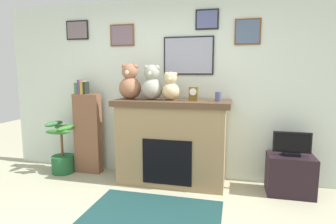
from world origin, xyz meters
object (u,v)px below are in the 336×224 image
(bookshelf, at_px, (88,131))
(teddy_bear_brown, at_px, (152,84))
(teddy_bear_grey, at_px, (130,83))
(fireplace, at_px, (172,141))
(teddy_bear_tan, at_px, (171,87))
(television, at_px, (292,145))
(tv_stand, at_px, (290,175))
(potted_plant, at_px, (63,154))
(mantel_clock, at_px, (193,94))
(candle_jar, at_px, (218,97))

(bookshelf, xyz_separation_m, teddy_bear_brown, (1.08, -0.11, 0.75))
(bookshelf, xyz_separation_m, teddy_bear_grey, (0.76, -0.11, 0.76))
(fireplace, relative_size, teddy_bear_tan, 4.13)
(television, relative_size, teddy_bear_grey, 0.91)
(television, bearing_deg, tv_stand, 90.00)
(potted_plant, relative_size, mantel_clock, 4.39)
(teddy_bear_brown, bearing_deg, candle_jar, 0.04)
(potted_plant, distance_m, teddy_bear_grey, 1.59)
(fireplace, bearing_deg, teddy_bear_tan, -122.48)
(tv_stand, distance_m, candle_jar, 1.36)
(tv_stand, bearing_deg, candle_jar, -179.69)
(potted_plant, height_order, teddy_bear_tan, teddy_bear_tan)
(television, bearing_deg, potted_plant, -179.54)
(bookshelf, xyz_separation_m, tv_stand, (2.92, -0.10, -0.40))
(bookshelf, relative_size, teddy_bear_brown, 3.01)
(potted_plant, xyz_separation_m, teddy_bear_grey, (1.13, 0.02, 1.11))
(potted_plant, height_order, teddy_bear_brown, teddy_bear_brown)
(fireplace, relative_size, television, 3.48)
(teddy_bear_tan, bearing_deg, teddy_bear_grey, -179.99)
(candle_jar, bearing_deg, teddy_bear_grey, -179.97)
(potted_plant, height_order, mantel_clock, mantel_clock)
(candle_jar, height_order, teddy_bear_grey, teddy_bear_grey)
(tv_stand, bearing_deg, teddy_bear_tan, -179.80)
(bookshelf, height_order, mantel_clock, bookshelf)
(tv_stand, xyz_separation_m, teddy_bear_brown, (-1.84, -0.01, 1.14))
(potted_plant, xyz_separation_m, teddy_bear_tan, (1.72, 0.02, 1.06))
(television, relative_size, mantel_clock, 2.49)
(teddy_bear_grey, distance_m, teddy_bear_brown, 0.32)
(candle_jar, height_order, mantel_clock, mantel_clock)
(candle_jar, xyz_separation_m, mantel_clock, (-0.33, -0.00, 0.03))
(bookshelf, xyz_separation_m, candle_jar, (1.99, -0.11, 0.59))
(teddy_bear_grey, height_order, teddy_bear_tan, teddy_bear_grey)
(fireplace, distance_m, tv_stand, 1.60)
(teddy_bear_grey, bearing_deg, tv_stand, 0.15)
(mantel_clock, bearing_deg, tv_stand, 0.29)
(teddy_bear_brown, bearing_deg, tv_stand, 0.18)
(mantel_clock, bearing_deg, fireplace, 176.39)
(tv_stand, height_order, teddy_bear_brown, teddy_bear_brown)
(teddy_bear_grey, bearing_deg, mantel_clock, -0.04)
(bookshelf, distance_m, teddy_bear_tan, 1.52)
(tv_stand, distance_m, teddy_bear_grey, 2.45)
(bookshelf, relative_size, mantel_clock, 7.85)
(fireplace, height_order, candle_jar, candle_jar)
(television, height_order, teddy_bear_tan, teddy_bear_tan)
(fireplace, bearing_deg, mantel_clock, -3.61)
(television, bearing_deg, mantel_clock, -179.77)
(teddy_bear_tan, bearing_deg, fireplace, 57.52)
(fireplace, height_order, potted_plant, fireplace)
(television, bearing_deg, teddy_bear_tan, -179.84)
(fireplace, distance_m, potted_plant, 1.76)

